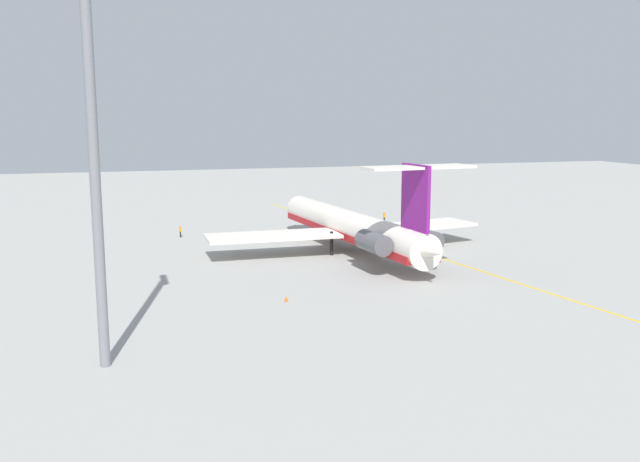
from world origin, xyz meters
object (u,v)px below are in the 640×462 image
object	(u,v)px
ground_crew_near_nose	(180,230)
safety_cone_nose	(286,299)
ground_crew_near_tail	(384,215)
main_jetliner	(354,227)
light_mast	(93,135)

from	to	relation	value
ground_crew_near_nose	safety_cone_nose	world-z (taller)	ground_crew_near_nose
ground_crew_near_tail	safety_cone_nose	xyz separation A→B (m)	(-41.29, 26.73, -0.87)
main_jetliner	ground_crew_near_tail	xyz separation A→B (m)	(21.99, -13.11, -2.13)
ground_crew_near_nose	light_mast	bearing A→B (deg)	-133.89
main_jetliner	ground_crew_near_nose	size ratio (longest dim) A/B	23.78
safety_cone_nose	main_jetliner	bearing A→B (deg)	-35.20
main_jetliner	safety_cone_nose	world-z (taller)	main_jetliner
light_mast	safety_cone_nose	bearing A→B (deg)	-52.34
ground_crew_near_nose	ground_crew_near_tail	xyz separation A→B (m)	(4.26, -32.80, 0.05)
main_jetliner	light_mast	distance (m)	44.84
safety_cone_nose	ground_crew_near_tail	bearing A→B (deg)	-32.91
main_jetliner	light_mast	size ratio (longest dim) A/B	1.43
ground_crew_near_nose	light_mast	world-z (taller)	light_mast
ground_crew_near_tail	safety_cone_nose	distance (m)	49.19
ground_crew_near_nose	safety_cone_nose	xyz separation A→B (m)	(-37.03, -6.07, -0.82)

